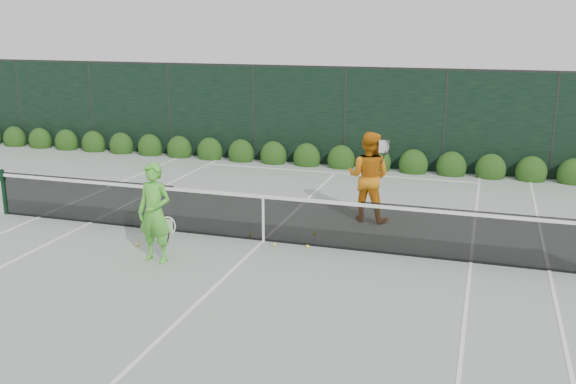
% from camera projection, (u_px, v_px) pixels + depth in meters
% --- Properties ---
extents(ground, '(80.00, 80.00, 0.00)m').
position_uv_depth(ground, '(264.00, 241.00, 13.19)').
color(ground, gray).
rests_on(ground, ground).
extents(tennis_net, '(12.90, 0.10, 1.07)m').
position_uv_depth(tennis_net, '(262.00, 216.00, 13.06)').
color(tennis_net, black).
rests_on(tennis_net, ground).
extents(player_woman, '(0.73, 0.52, 1.88)m').
position_uv_depth(player_woman, '(155.00, 213.00, 11.87)').
color(player_woman, '#53BB36').
rests_on(player_woman, ground).
extents(player_man, '(1.08, 0.89, 2.03)m').
position_uv_depth(player_man, '(369.00, 177.00, 14.31)').
color(player_man, orange).
rests_on(player_man, ground).
extents(court_lines, '(11.03, 23.83, 0.01)m').
position_uv_depth(court_lines, '(264.00, 241.00, 13.18)').
color(court_lines, white).
rests_on(court_lines, ground).
extents(windscreen_fence, '(32.00, 21.07, 3.06)m').
position_uv_depth(windscreen_fence, '(206.00, 205.00, 10.30)').
color(windscreen_fence, black).
rests_on(windscreen_fence, ground).
extents(hedge_row, '(31.66, 0.65, 0.94)m').
position_uv_depth(hedge_row, '(341.00, 160.00, 19.72)').
color(hedge_row, '#14350E').
rests_on(hedge_row, ground).
extents(tennis_balls, '(3.37, 1.81, 0.07)m').
position_uv_depth(tennis_balls, '(257.00, 241.00, 13.10)').
color(tennis_balls, '#E9F436').
rests_on(tennis_balls, ground).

